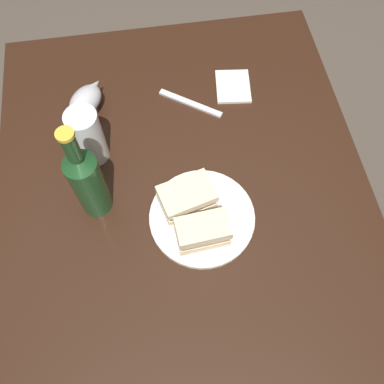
% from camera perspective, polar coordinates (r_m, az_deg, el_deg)
% --- Properties ---
extents(ground_plane, '(6.00, 6.00, 0.00)m').
position_cam_1_polar(ground_plane, '(1.70, -0.78, -10.23)').
color(ground_plane, '#4C4238').
extents(dining_table, '(1.03, 0.88, 0.75)m').
position_cam_1_polar(dining_table, '(1.34, -0.98, -5.73)').
color(dining_table, black).
rests_on(dining_table, ground).
extents(plate, '(0.24, 0.24, 0.01)m').
position_cam_1_polar(plate, '(0.95, 1.39, -3.51)').
color(plate, silver).
rests_on(plate, dining_table).
extents(sandwich_half_left, '(0.11, 0.14, 0.06)m').
position_cam_1_polar(sandwich_half_left, '(0.93, -0.85, -0.73)').
color(sandwich_half_left, beige).
rests_on(sandwich_half_left, plate).
extents(sandwich_half_right, '(0.07, 0.12, 0.07)m').
position_cam_1_polar(sandwich_half_right, '(0.89, 1.47, -5.49)').
color(sandwich_half_right, beige).
rests_on(sandwich_half_right, plate).
extents(potato_wedge_front, '(0.05, 0.03, 0.02)m').
position_cam_1_polar(potato_wedge_front, '(0.92, -1.43, -4.69)').
color(potato_wedge_front, '#B77F33').
rests_on(potato_wedge_front, plate).
extents(potato_wedge_middle, '(0.05, 0.03, 0.02)m').
position_cam_1_polar(potato_wedge_middle, '(0.93, -0.62, -2.65)').
color(potato_wedge_middle, '#B77F33').
rests_on(potato_wedge_middle, plate).
extents(potato_wedge_back, '(0.04, 0.05, 0.01)m').
position_cam_1_polar(potato_wedge_back, '(0.94, -1.22, -2.01)').
color(potato_wedge_back, gold).
rests_on(potato_wedge_back, plate).
extents(potato_wedge_left_edge, '(0.03, 0.06, 0.02)m').
position_cam_1_polar(potato_wedge_left_edge, '(0.92, -0.64, -4.71)').
color(potato_wedge_left_edge, gold).
rests_on(potato_wedge_left_edge, plate).
extents(pint_glass, '(0.07, 0.07, 0.16)m').
position_cam_1_polar(pint_glass, '(1.00, -14.02, 7.05)').
color(pint_glass, white).
rests_on(pint_glass, dining_table).
extents(gravy_boat, '(0.12, 0.11, 0.07)m').
position_cam_1_polar(gravy_boat, '(1.10, -14.40, 12.06)').
color(gravy_boat, '#B7B7BC').
rests_on(gravy_boat, dining_table).
extents(cider_bottle, '(0.07, 0.07, 0.29)m').
position_cam_1_polar(cider_bottle, '(0.89, -14.22, 1.52)').
color(cider_bottle, '#19421E').
rests_on(cider_bottle, dining_table).
extents(napkin, '(0.12, 0.10, 0.01)m').
position_cam_1_polar(napkin, '(1.16, 5.66, 14.25)').
color(napkin, silver).
rests_on(napkin, dining_table).
extents(fork, '(0.12, 0.16, 0.01)m').
position_cam_1_polar(fork, '(1.12, -0.22, 12.10)').
color(fork, silver).
rests_on(fork, dining_table).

